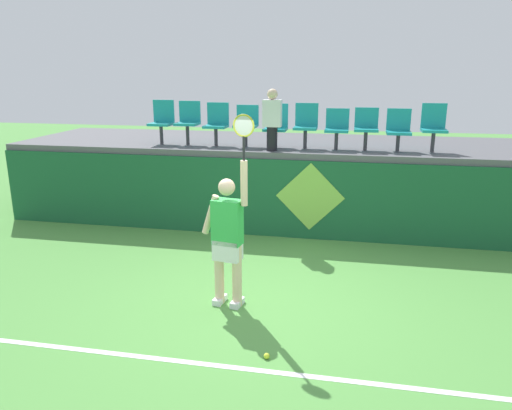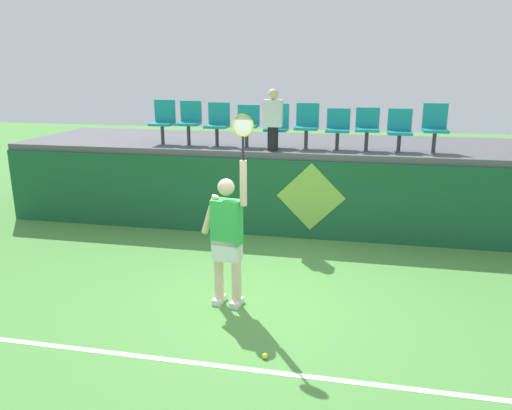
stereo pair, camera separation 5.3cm
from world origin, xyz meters
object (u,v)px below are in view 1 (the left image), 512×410
Objects in this scene: stadium_chair_9 at (434,125)px; stadium_chair_6 at (337,127)px; stadium_chair_7 at (366,126)px; tennis_ball at (267,356)px; stadium_chair_4 at (276,124)px; water_bottle at (272,145)px; tennis_player at (228,236)px; stadium_chair_1 at (188,120)px; stadium_chair_8 at (399,128)px; stadium_chair_3 at (246,123)px; stadium_chair_0 at (162,120)px; stadium_chair_5 at (306,124)px; stadium_chair_2 at (217,122)px; spectator_0 at (272,119)px.

stadium_chair_6 is at bearing -179.74° from stadium_chair_9.
tennis_ball is at bearing -102.27° from stadium_chair_7.
stadium_chair_4 is 1.18m from stadium_chair_6.
tennis_player is at bearing -91.01° from water_bottle.
stadium_chair_1 is 1.12× the size of stadium_chair_8.
tennis_player is 3.27× the size of stadium_chair_7.
stadium_chair_0 is at bearing 179.71° from stadium_chair_3.
stadium_chair_4 is at bearing 89.08° from tennis_player.
stadium_chair_8 is (1.73, -0.00, -0.05)m from stadium_chair_5.
stadium_chair_2 is at bearing -179.84° from stadium_chair_4.
stadium_chair_0 is 1.03× the size of stadium_chair_5.
stadium_chair_0 is 3.52m from stadium_chair_6.
stadium_chair_7 is at bearing -0.08° from stadium_chair_6.
tennis_ball is at bearing -68.79° from stadium_chair_2.
spectator_0 is at bearing -82.94° from water_bottle.
stadium_chair_2 is at bearing 159.79° from water_bottle.
stadium_chair_3 is 0.75m from spectator_0.
stadium_chair_9 is at bearing 0.05° from stadium_chair_1.
stadium_chair_5 reaches higher than water_bottle.
stadium_chair_3 is (-1.26, 4.80, 2.04)m from tennis_ball.
stadium_chair_1 is (-2.46, 4.81, 2.06)m from tennis_ball.
stadium_chair_1 is at bearing 179.74° from stadium_chair_3.
tennis_player reaches higher than stadium_chair_3.
stadium_chair_0 is at bearing 179.65° from stadium_chair_1.
stadium_chair_5 reaches higher than stadium_chair_4.
stadium_chair_2 is 1.78m from stadium_chair_5.
stadium_chair_9 is at bearing 0.38° from stadium_chair_8.
tennis_player is 2.92× the size of stadium_chair_9.
stadium_chair_3 is (1.76, -0.01, -0.02)m from stadium_chair_0.
stadium_chair_3 is 0.94× the size of stadium_chair_5.
stadium_chair_7 is 0.89× the size of stadium_chair_9.
stadium_chair_3 is 1.17m from stadium_chair_5.
stadium_chair_2 is 3.50m from stadium_chair_8.
tennis_ball is 5.23m from stadium_chair_6.
stadium_chair_0 reaches higher than stadium_chair_2.
stadium_chair_9 is at bearing 0.03° from stadium_chair_2.
stadium_chair_4 is at bearing 0.06° from stadium_chair_0.
stadium_chair_2 reaches higher than stadium_chair_7.
spectator_0 reaches higher than stadium_chair_8.
tennis_ball is 5.46m from stadium_chair_8.
stadium_chair_8 reaches higher than tennis_ball.
stadium_chair_6 is at bearing 84.03° from tennis_ball.
stadium_chair_0 reaches higher than stadium_chair_4.
stadium_chair_8 is at bearing 71.22° from tennis_ball.
tennis_ball is 5.55m from stadium_chair_2.
stadium_chair_5 is at bearing 91.08° from tennis_ball.
stadium_chair_5 is at bearing -179.95° from stadium_chair_9.
stadium_chair_8 reaches higher than water_bottle.
stadium_chair_3 reaches higher than stadium_chair_6.
tennis_ball is 4.91m from spectator_0.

